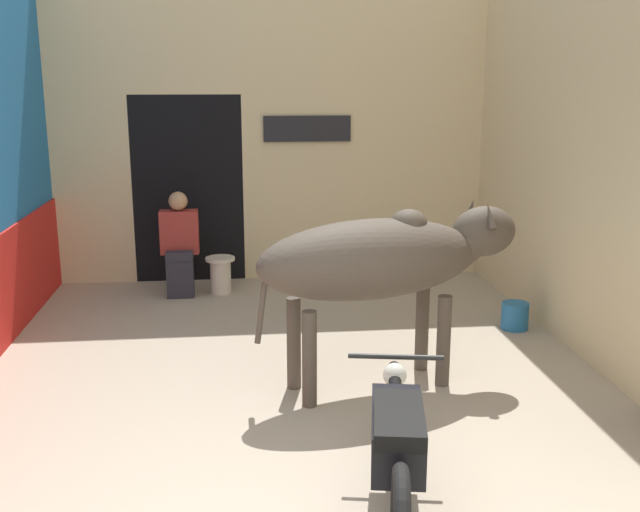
{
  "coord_description": "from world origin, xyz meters",
  "views": [
    {
      "loc": [
        -0.4,
        -3.24,
        2.38
      ],
      "look_at": [
        0.23,
        2.5,
        0.99
      ],
      "focal_mm": 42.0,
      "sensor_mm": 36.0,
      "label": 1
    }
  ],
  "objects": [
    {
      "name": "wall_back_with_doorway",
      "position": [
        -0.37,
        5.81,
        1.54
      ],
      "size": [
        5.05,
        0.93,
        3.63
      ],
      "color": "beige",
      "rests_on": "ground_plane"
    },
    {
      "name": "wall_right_with_door",
      "position": [
        2.61,
        2.72,
        1.8
      ],
      "size": [
        0.22,
        5.55,
        3.63
      ],
      "color": "beige",
      "rests_on": "ground_plane"
    },
    {
      "name": "cow",
      "position": [
        0.7,
        2.22,
        1.02
      ],
      "size": [
        2.21,
        1.07,
        1.44
      ],
      "color": "#4C4238",
      "rests_on": "ground_plane"
    },
    {
      "name": "motorcycle_near",
      "position": [
        0.44,
        0.46,
        0.42
      ],
      "size": [
        0.59,
        1.9,
        0.74
      ],
      "color": "black",
      "rests_on": "ground_plane"
    },
    {
      "name": "shopkeeper_seated",
      "position": [
        -1.06,
        4.94,
        0.6
      ],
      "size": [
        0.42,
        0.33,
        1.15
      ],
      "color": "#282833",
      "rests_on": "ground_plane"
    },
    {
      "name": "plastic_stool",
      "position": [
        -0.62,
        4.95,
        0.22
      ],
      "size": [
        0.33,
        0.33,
        0.41
      ],
      "color": "beige",
      "rests_on": "ground_plane"
    },
    {
      "name": "bucket",
      "position": [
        2.23,
        3.4,
        0.13
      ],
      "size": [
        0.26,
        0.26,
        0.26
      ],
      "color": "#23669E",
      "rests_on": "ground_plane"
    }
  ]
}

